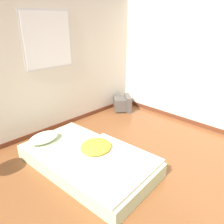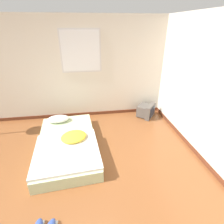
% 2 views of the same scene
% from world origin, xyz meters
% --- Properties ---
extents(wall_back, '(8.01, 0.08, 2.60)m').
position_xyz_m(wall_back, '(0.01, 2.95, 1.29)').
color(wall_back, silver).
rests_on(wall_back, ground_plane).
extents(mattress_bed, '(1.31, 2.18, 0.37)m').
position_xyz_m(mattress_bed, '(0.22, 1.41, 0.14)').
color(mattress_bed, beige).
rests_on(mattress_bed, ground_plane).
extents(crt_tv, '(0.59, 0.60, 0.37)m').
position_xyz_m(crt_tv, '(2.33, 2.58, 0.18)').
color(crt_tv, '#56514C').
rests_on(crt_tv, ground_plane).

